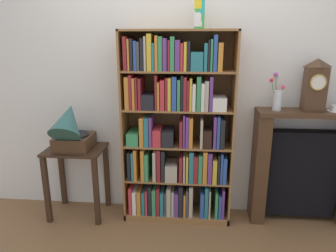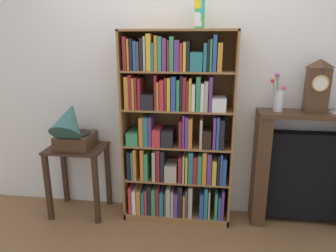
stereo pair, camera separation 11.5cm
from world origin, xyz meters
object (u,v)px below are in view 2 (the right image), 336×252
at_px(gramophone, 72,127).
at_px(flower_vase, 278,96).
at_px(side_table_left, 78,165).
at_px(cup_stack, 199,12).
at_px(mantel_clock, 317,86).
at_px(bookshelf, 176,136).
at_px(fireplace_mantel, 305,170).

xyz_separation_m(gramophone, flower_vase, (1.83, 0.14, 0.30)).
height_order(side_table_left, flower_vase, flower_vase).
height_order(cup_stack, mantel_clock, cup_stack).
bearing_deg(cup_stack, bookshelf, -178.47).
relative_size(cup_stack, gramophone, 0.52).
bearing_deg(gramophone, bookshelf, 6.31).
xyz_separation_m(gramophone, mantel_clock, (2.13, 0.13, 0.40)).
relative_size(bookshelf, fireplace_mantel, 1.63).
height_order(bookshelf, mantel_clock, bookshelf).
xyz_separation_m(bookshelf, cup_stack, (0.18, 0.00, 1.06)).
xyz_separation_m(bookshelf, gramophone, (-0.95, -0.10, 0.08)).
distance_m(bookshelf, fireplace_mantel, 1.21).
bearing_deg(flower_vase, side_table_left, -177.52).
bearing_deg(side_table_left, mantel_clock, 1.83).
height_order(side_table_left, mantel_clock, mantel_clock).
relative_size(cup_stack, mantel_clock, 0.59).
relative_size(side_table_left, fireplace_mantel, 0.64).
height_order(cup_stack, gramophone, cup_stack).
bearing_deg(fireplace_mantel, flower_vase, -177.76).
distance_m(gramophone, fireplace_mantel, 2.16).
bearing_deg(fireplace_mantel, cup_stack, -177.34).
bearing_deg(side_table_left, gramophone, -90.00).
xyz_separation_m(mantel_clock, flower_vase, (-0.30, 0.01, -0.10)).
xyz_separation_m(bookshelf, fireplace_mantel, (1.18, 0.05, -0.30)).
bearing_deg(flower_vase, mantel_clock, -2.05).
bearing_deg(gramophone, cup_stack, 5.54).
height_order(cup_stack, fireplace_mantel, cup_stack).
xyz_separation_m(cup_stack, flower_vase, (0.69, 0.03, -0.68)).
relative_size(bookshelf, side_table_left, 2.56).
height_order(gramophone, fireplace_mantel, gramophone).
xyz_separation_m(side_table_left, flower_vase, (1.83, 0.08, 0.71)).
xyz_separation_m(cup_stack, gramophone, (-1.13, -0.11, -0.99)).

